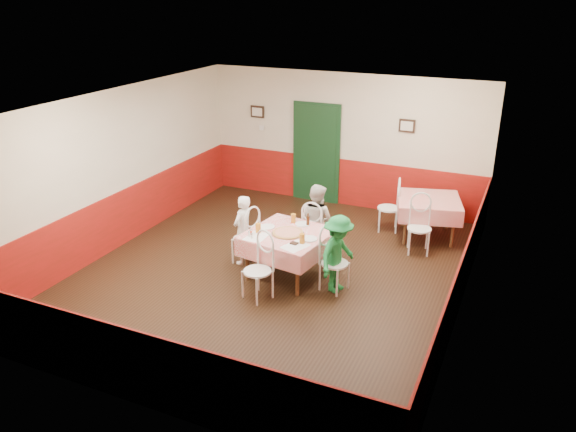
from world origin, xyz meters
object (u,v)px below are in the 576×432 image
at_px(beer_bottle, 308,220).
at_px(chair_near, 257,271).
at_px(chair_right, 335,263).
at_px(chair_second_b, 419,229).
at_px(second_table, 427,218).
at_px(diner_right, 338,254).
at_px(diner_far, 316,221).
at_px(chair_second_a, 388,208).
at_px(glass_a, 258,228).
at_px(glass_c, 293,218).
at_px(diner_left, 243,230).
at_px(main_table, 288,255).
at_px(chair_far, 315,232).
at_px(glass_b, 302,239).
at_px(chair_left, 246,239).
at_px(pizza, 288,233).
at_px(wallet, 294,243).

bearing_deg(beer_bottle, chair_near, -103.53).
relative_size(chair_right, chair_second_b, 1.00).
bearing_deg(second_table, diner_right, -108.10).
bearing_deg(diner_far, chair_second_a, -104.60).
height_order(chair_second_b, beer_bottle, beer_bottle).
relative_size(glass_a, glass_c, 1.04).
relative_size(chair_near, chair_second_a, 1.00).
height_order(glass_c, diner_right, diner_right).
bearing_deg(diner_right, diner_left, 92.92).
bearing_deg(glass_a, beer_bottle, 44.04).
distance_m(main_table, glass_c, 0.63).
bearing_deg(chair_second_b, chair_far, -166.32).
bearing_deg(glass_b, diner_left, 162.28).
bearing_deg(diner_right, beer_bottle, 64.42).
xyz_separation_m(chair_left, chair_near, (0.72, -0.97, 0.00)).
xyz_separation_m(beer_bottle, diner_far, (-0.04, 0.48, -0.20)).
xyz_separation_m(chair_second_a, diner_far, (-0.86, -1.60, 0.20)).
distance_m(glass_c, diner_far, 0.55).
relative_size(chair_left, diner_left, 0.75).
bearing_deg(main_table, chair_second_b, 44.87).
bearing_deg(chair_left, chair_right, 96.34).
distance_m(chair_second_a, pizza, 2.72).
height_order(chair_left, diner_far, diner_far).
bearing_deg(diner_left, beer_bottle, 111.65).
xyz_separation_m(main_table, wallet, (0.25, -0.34, 0.40)).
distance_m(chair_far, diner_far, 0.21).
distance_m(chair_far, beer_bottle, 0.60).
distance_m(chair_second_a, diner_far, 1.83).
bearing_deg(pizza, chair_far, 82.28).
relative_size(chair_second_a, beer_bottle, 4.57).
height_order(glass_c, wallet, glass_c).
bearing_deg(chair_left, wallet, 81.85).
relative_size(chair_right, diner_left, 0.75).
relative_size(second_table, pizza, 2.30).
distance_m(glass_a, wallet, 0.71).
xyz_separation_m(chair_second_a, wallet, (-0.74, -2.83, 0.32)).
distance_m(chair_right, glass_b, 0.64).
height_order(chair_far, diner_right, diner_right).
xyz_separation_m(glass_a, glass_b, (0.79, -0.08, -0.00)).
height_order(main_table, second_table, same).
relative_size(chair_right, diner_right, 0.72).
xyz_separation_m(glass_b, diner_far, (-0.22, 1.15, -0.18)).
relative_size(glass_b, diner_left, 0.13).
bearing_deg(chair_near, glass_a, 136.39).
xyz_separation_m(chair_far, diner_far, (0.01, 0.05, 0.20)).
relative_size(main_table, chair_near, 1.36).
distance_m(chair_second_b, pizza, 2.50).
distance_m(diner_left, diner_right, 1.80).
xyz_separation_m(glass_a, glass_c, (0.34, 0.61, -0.00)).
relative_size(chair_left, wallet, 8.18).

